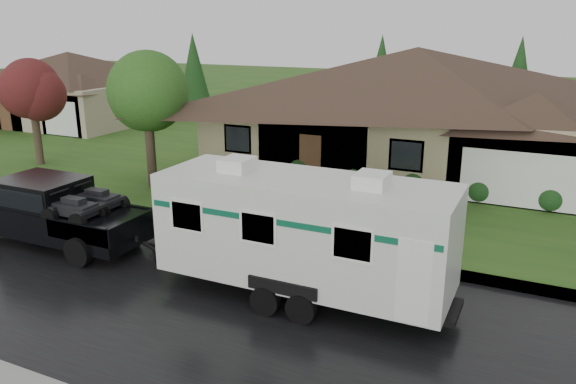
% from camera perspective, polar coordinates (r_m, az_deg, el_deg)
% --- Properties ---
extents(ground, '(140.00, 140.00, 0.00)m').
position_cam_1_polar(ground, '(16.49, -6.16, -7.75)').
color(ground, '#2A531A').
rests_on(ground, ground).
extents(road, '(140.00, 8.00, 0.01)m').
position_cam_1_polar(road, '(14.99, -10.18, -10.55)').
color(road, black).
rests_on(road, ground).
extents(curb, '(140.00, 0.50, 0.15)m').
position_cam_1_polar(curb, '(18.25, -2.50, -4.91)').
color(curb, gray).
rests_on(curb, ground).
extents(lawn, '(140.00, 26.00, 0.15)m').
position_cam_1_polar(lawn, '(29.63, 9.02, 3.45)').
color(lawn, '#2A531A').
rests_on(lawn, ground).
extents(house_main, '(19.44, 10.80, 6.90)m').
position_cam_1_polar(house_main, '(27.35, 13.33, 9.60)').
color(house_main, tan).
rests_on(house_main, lawn).
extents(house_far, '(10.80, 8.64, 5.80)m').
position_cam_1_polar(house_far, '(41.41, -21.16, 10.39)').
color(house_far, tan).
rests_on(house_far, lawn).
extents(tree_left_green, '(3.38, 3.38, 5.60)m').
position_cam_1_polar(tree_left_green, '(23.80, -14.17, 9.58)').
color(tree_left_green, '#382B1E').
rests_on(tree_left_green, lawn).
extents(tree_red, '(3.07, 3.07, 5.09)m').
position_cam_1_polar(tree_red, '(29.68, -24.61, 9.24)').
color(tree_red, '#382B1E').
rests_on(tree_red, lawn).
extents(shrub_row, '(13.60, 1.00, 1.00)m').
position_cam_1_polar(shrub_row, '(23.64, 9.79, 1.43)').
color(shrub_row, '#143814').
rests_on(shrub_row, lawn).
extents(pickup_truck, '(6.34, 2.41, 2.11)m').
position_cam_1_polar(pickup_truck, '(19.42, -22.93, -1.61)').
color(pickup_truck, black).
rests_on(pickup_truck, ground).
extents(travel_trailer, '(7.82, 2.75, 3.51)m').
position_cam_1_polar(travel_trailer, '(14.11, 1.68, -3.81)').
color(travel_trailer, silver).
rests_on(travel_trailer, ground).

